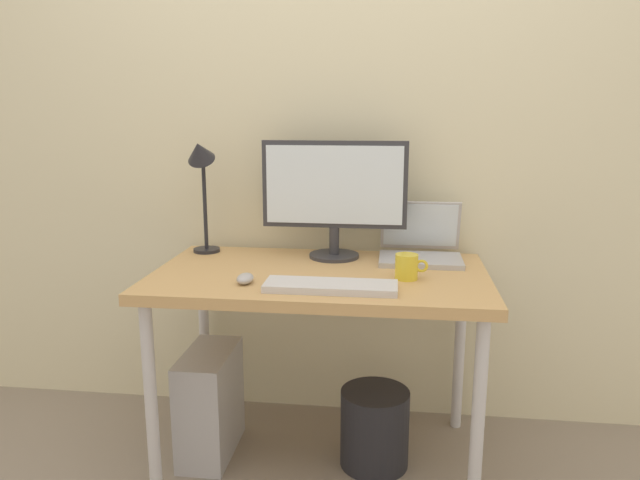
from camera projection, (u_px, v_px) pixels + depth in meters
ground_plane at (320, 455)px, 2.37m from camera, size 6.00×6.00×0.00m
back_wall at (333, 118)px, 2.49m from camera, size 4.40×0.04×2.60m
desk at (320, 290)px, 2.22m from camera, size 1.22×0.71×0.75m
monitor at (334, 192)px, 2.36m from camera, size 0.57×0.20×0.47m
laptop at (420, 245)px, 2.39m from camera, size 0.32×0.28×0.22m
desk_lamp at (201, 170)px, 2.41m from camera, size 0.11×0.16×0.48m
keyboard at (331, 286)px, 1.99m from camera, size 0.44×0.14×0.02m
mouse at (245, 278)px, 2.06m from camera, size 0.06×0.09×0.03m
coffee_mug at (407, 267)px, 2.10m from camera, size 0.12×0.08×0.09m
computer_tower at (210, 403)px, 2.35m from camera, size 0.18×0.36×0.42m
wastebasket at (375, 428)px, 2.28m from camera, size 0.26×0.26×0.30m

